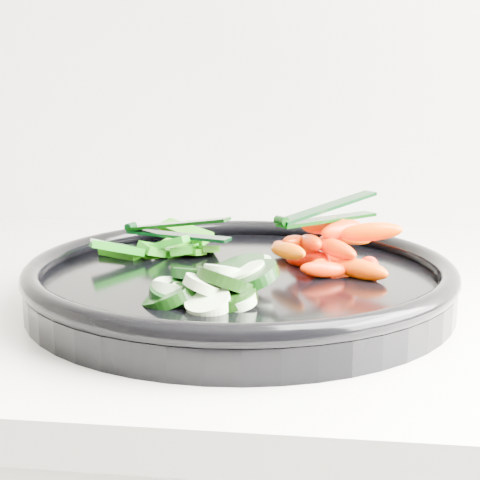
# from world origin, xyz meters

# --- Properties ---
(veggie_tray) EXTENTS (0.49, 0.49, 0.04)m
(veggie_tray) POSITION_xyz_m (0.70, 1.63, 0.95)
(veggie_tray) COLOR black
(veggie_tray) RESTS_ON counter
(cucumber_pile) EXTENTS (0.11, 0.12, 0.04)m
(cucumber_pile) POSITION_xyz_m (0.68, 1.56, 0.96)
(cucumber_pile) COLOR black
(cucumber_pile) RESTS_ON veggie_tray
(carrot_pile) EXTENTS (0.12, 0.15, 0.06)m
(carrot_pile) POSITION_xyz_m (0.78, 1.66, 0.97)
(carrot_pile) COLOR #F60E00
(carrot_pile) RESTS_ON veggie_tray
(pepper_pile) EXTENTS (0.12, 0.13, 0.04)m
(pepper_pile) POSITION_xyz_m (0.62, 1.70, 0.96)
(pepper_pile) COLOR #1E6209
(pepper_pile) RESTS_ON veggie_tray
(tong_carrot) EXTENTS (0.09, 0.09, 0.02)m
(tong_carrot) POSITION_xyz_m (0.77, 1.66, 1.00)
(tong_carrot) COLOR black
(tong_carrot) RESTS_ON carrot_pile
(tong_pepper) EXTENTS (0.11, 0.05, 0.02)m
(tong_pepper) POSITION_xyz_m (0.63, 1.69, 0.98)
(tong_pepper) COLOR black
(tong_pepper) RESTS_ON pepper_pile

